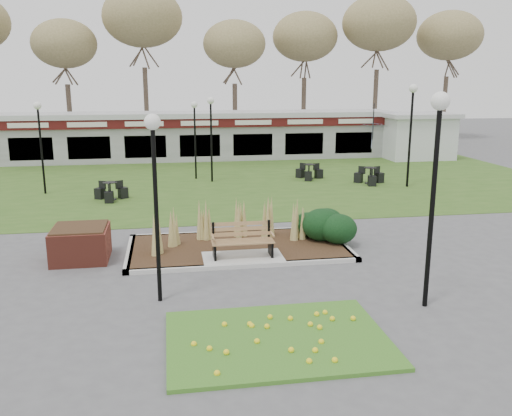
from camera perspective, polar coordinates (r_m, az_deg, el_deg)
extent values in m
plane|color=#515154|center=(14.86, -1.31, -5.78)|extent=(100.00, 100.00, 0.00)
cube|color=#31551B|center=(26.42, -4.97, 2.75)|extent=(34.00, 16.00, 0.02)
cube|color=#396D1F|center=(10.66, 2.26, -13.64)|extent=(4.20, 3.00, 0.08)
cube|color=black|center=(15.97, -1.92, -4.18)|extent=(6.22, 3.22, 0.12)
cube|color=#B7B7B2|center=(14.46, -1.08, -6.09)|extent=(6.40, 0.18, 0.12)
cube|color=#B7B7B2|center=(17.50, -2.61, -2.60)|extent=(6.40, 0.18, 0.12)
cube|color=#B7B7B2|center=(15.89, -13.14, -4.62)|extent=(0.18, 3.40, 0.12)
cube|color=#B7B7B2|center=(16.64, 8.78, -3.60)|extent=(0.18, 3.40, 0.12)
cube|color=#B7B7B2|center=(14.98, -1.40, -5.36)|extent=(2.20, 1.20, 0.13)
cone|color=tan|center=(16.05, -8.87, -1.88)|extent=(0.36, 0.36, 1.15)
cone|color=tan|center=(16.47, -5.41, -1.38)|extent=(0.36, 0.36, 1.15)
cone|color=tan|center=(16.77, -1.70, -1.05)|extent=(0.36, 0.36, 1.15)
cone|color=tan|center=(16.72, 1.45, -1.10)|extent=(0.36, 0.36, 1.15)
cone|color=tan|center=(16.51, 4.43, -1.33)|extent=(0.36, 0.36, 1.15)
cone|color=tan|center=(15.29, -10.71, -2.73)|extent=(0.36, 0.36, 1.15)
ellipsoid|color=black|center=(16.53, 6.95, -1.75)|extent=(1.21, 1.10, 0.99)
ellipsoid|color=black|center=(16.28, 8.69, -2.20)|extent=(1.10, 1.00, 0.90)
ellipsoid|color=black|center=(17.09, 7.45, -1.47)|extent=(1.06, 0.96, 0.86)
ellipsoid|color=black|center=(16.94, 5.50, -1.73)|extent=(0.92, 0.84, 0.76)
cube|color=olive|center=(14.83, -1.41, -3.55)|extent=(1.70, 0.57, 0.04)
cube|color=olive|center=(15.04, -1.58, -2.19)|extent=(1.70, 0.13, 0.44)
cube|color=black|center=(14.81, -4.40, -4.50)|extent=(0.06, 0.55, 0.42)
cube|color=black|center=(15.01, 1.56, -4.21)|extent=(0.06, 0.55, 0.42)
cube|color=black|center=(14.96, -4.53, -2.43)|extent=(0.06, 0.06, 0.50)
cube|color=black|center=(15.16, 1.35, -2.18)|extent=(0.06, 0.06, 0.50)
cube|color=olive|center=(14.67, -4.58, -3.04)|extent=(0.05, 0.50, 0.04)
cube|color=olive|center=(14.89, 1.73, -2.76)|extent=(0.05, 0.50, 0.04)
cube|color=brown|center=(15.74, -17.96, -3.63)|extent=(1.50, 1.50, 0.90)
cube|color=black|center=(15.61, -18.08, -1.98)|extent=(1.40, 1.40, 0.06)
cube|color=gray|center=(34.14, -6.08, 7.33)|extent=(24.00, 3.00, 2.60)
cube|color=#470F0F|center=(32.50, -5.96, 8.89)|extent=(24.00, 0.18, 0.55)
cube|color=silver|center=(34.02, -6.14, 9.76)|extent=(24.60, 3.40, 0.30)
cube|color=silver|center=(32.39, -5.95, 8.88)|extent=(22.00, 0.02, 0.28)
cube|color=black|center=(32.73, -5.92, 6.55)|extent=(22.00, 0.10, 1.30)
cube|color=silver|center=(35.62, 16.53, 7.11)|extent=(4.00, 3.00, 2.60)
cube|color=silver|center=(35.50, 16.68, 9.35)|extent=(4.40, 3.40, 0.25)
cylinder|color=#47382B|center=(42.55, -19.16, 9.62)|extent=(0.36, 0.36, 5.17)
ellipsoid|color=olive|center=(42.63, -19.78, 17.41)|extent=(5.24, 5.24, 3.93)
cylinder|color=#47382B|center=(41.97, -10.95, 10.06)|extent=(0.36, 0.36, 5.17)
ellipsoid|color=olive|center=(42.05, -11.31, 17.98)|extent=(5.24, 5.24, 3.93)
cylinder|color=#47382B|center=(42.25, -2.66, 10.31)|extent=(0.36, 0.36, 5.17)
ellipsoid|color=olive|center=(42.33, -2.75, 18.18)|extent=(5.24, 5.24, 3.93)
cylinder|color=#47382B|center=(43.36, 5.37, 10.35)|extent=(0.36, 0.36, 5.17)
ellipsoid|color=olive|center=(43.44, 5.55, 18.02)|extent=(5.24, 5.24, 3.93)
cylinder|color=#47382B|center=(45.25, 12.86, 10.20)|extent=(0.36, 0.36, 5.17)
ellipsoid|color=olive|center=(45.33, 13.26, 17.54)|extent=(5.24, 5.24, 3.93)
cylinder|color=#47382B|center=(47.82, 19.64, 9.92)|extent=(0.36, 0.36, 5.17)
ellipsoid|color=olive|center=(47.89, 20.21, 16.86)|extent=(5.24, 5.24, 3.93)
cylinder|color=black|center=(12.08, 18.02, -0.40)|extent=(0.11, 0.11, 4.28)
sphere|color=white|center=(11.77, 18.85, 10.61)|extent=(0.39, 0.39, 0.39)
cylinder|color=black|center=(12.02, -10.42, -1.06)|extent=(0.10, 0.10, 3.86)
sphere|color=white|center=(11.68, -10.86, 8.89)|extent=(0.35, 0.35, 0.35)
cylinder|color=black|center=(26.22, -4.72, 6.79)|extent=(0.09, 0.09, 3.75)
sphere|color=white|center=(26.07, -4.80, 11.21)|extent=(0.34, 0.34, 0.34)
cylinder|color=black|center=(27.07, -6.42, 6.73)|extent=(0.09, 0.09, 3.53)
sphere|color=white|center=(26.92, -6.52, 10.76)|extent=(0.32, 0.32, 0.32)
cylinder|color=black|center=(25.80, 15.89, 6.85)|extent=(0.11, 0.11, 4.31)
sphere|color=white|center=(25.66, 16.23, 12.00)|extent=(0.39, 0.39, 0.39)
cylinder|color=black|center=(25.05, -21.63, 5.48)|extent=(0.09, 0.09, 3.65)
sphere|color=white|center=(24.89, -22.03, 9.97)|extent=(0.33, 0.33, 0.33)
cylinder|color=black|center=(23.16, -15.01, 0.88)|extent=(0.44, 0.44, 0.03)
cylinder|color=black|center=(23.09, -15.06, 1.73)|extent=(0.05, 0.05, 0.71)
cylinder|color=black|center=(23.02, -15.12, 2.62)|extent=(0.59, 0.59, 0.02)
cube|color=black|center=(23.33, -13.82, 1.57)|extent=(0.46, 0.46, 0.46)
cube|color=black|center=(23.44, -16.11, 1.49)|extent=(0.46, 0.46, 0.46)
cube|color=black|center=(22.59, -15.20, 1.10)|extent=(0.34, 0.34, 0.46)
cylinder|color=black|center=(26.43, 11.87, 2.57)|extent=(0.46, 0.46, 0.03)
cylinder|color=black|center=(26.36, 11.91, 3.35)|extent=(0.05, 0.05, 0.75)
cylinder|color=black|center=(26.30, 11.95, 4.18)|extent=(0.62, 0.62, 0.03)
cube|color=black|center=(26.75, 12.82, 3.14)|extent=(0.45, 0.45, 0.48)
cube|color=black|center=(26.58, 10.74, 3.17)|extent=(0.50, 0.50, 0.48)
cube|color=black|center=(25.83, 12.11, 2.81)|extent=(0.41, 0.41, 0.48)
cylinder|color=black|center=(27.23, 5.60, 3.11)|extent=(0.43, 0.43, 0.03)
cylinder|color=black|center=(27.17, 5.61, 3.83)|extent=(0.05, 0.05, 0.71)
cylinder|color=black|center=(27.11, 5.63, 4.59)|extent=(0.59, 0.59, 0.02)
cube|color=black|center=(27.43, 6.62, 3.61)|extent=(0.39, 0.39, 0.45)
cube|color=black|center=(27.49, 4.67, 3.67)|extent=(0.47, 0.47, 0.45)
cube|color=black|center=(26.66, 5.53, 3.35)|extent=(0.42, 0.42, 0.45)
cylinder|color=black|center=(34.48, 12.14, 6.84)|extent=(0.06, 0.06, 2.20)
imported|color=#2F51A5|center=(34.44, 12.17, 7.47)|extent=(2.45, 2.47, 1.70)
imported|color=black|center=(38.16, -25.30, 5.90)|extent=(4.55, 2.01, 1.45)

